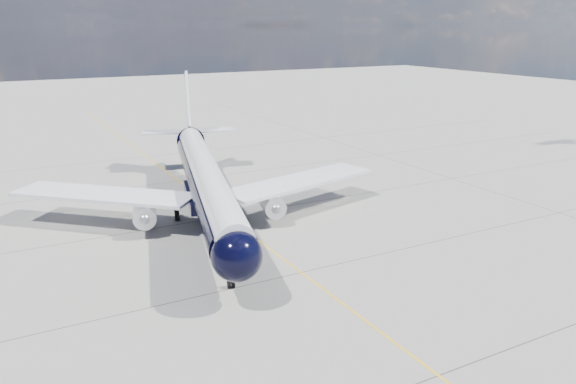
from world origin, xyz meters
name	(u,v)px	position (x,y,z in m)	size (l,w,h in m)	color
ground	(208,203)	(0.00, 30.00, 0.00)	(320.00, 320.00, 0.00)	gray
taxiway_centerline	(226,216)	(0.00, 25.00, 0.00)	(0.16, 160.00, 0.01)	yellow
main_airliner	(205,178)	(-1.74, 25.80, 3.97)	(35.31, 43.69, 12.81)	black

